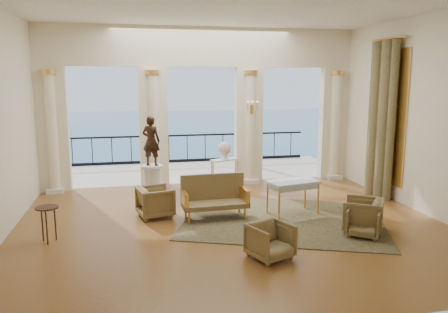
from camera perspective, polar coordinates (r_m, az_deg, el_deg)
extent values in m
plane|color=#522F0E|center=(9.39, 1.06, -8.93)|extent=(9.00, 9.00, 0.00)
plane|color=white|center=(5.13, 11.37, 0.84)|extent=(9.00, 0.00, 9.00)
plane|color=white|center=(10.86, 25.00, 4.87)|extent=(0.00, 8.00, 8.00)
plane|color=white|center=(8.99, 1.16, 19.31)|extent=(9.00, 9.00, 0.00)
cube|color=#F8ECC6|center=(12.69, -2.96, 14.09)|extent=(9.00, 0.30, 1.10)
cube|color=#F8ECC6|center=(12.73, -21.42, 3.26)|extent=(0.80, 0.30, 3.40)
cylinder|color=#F8ECC6|center=(12.57, -21.52, 2.71)|extent=(0.28, 0.28, 3.20)
cylinder|color=#E9B14C|center=(12.49, -22.02, 10.24)|extent=(0.40, 0.40, 0.12)
cube|color=silver|center=(12.84, -21.08, -4.12)|extent=(0.45, 0.45, 0.12)
cube|color=#F8ECC6|center=(12.58, -9.18, 3.75)|extent=(0.80, 0.30, 3.40)
cylinder|color=#F8ECC6|center=(12.41, -9.13, 3.20)|extent=(0.28, 0.28, 3.20)
cylinder|color=#E9B14C|center=(12.33, -9.34, 10.84)|extent=(0.40, 0.40, 0.12)
cube|color=silver|center=(12.69, -8.93, -3.72)|extent=(0.45, 0.45, 0.12)
cube|color=#F8ECC6|center=(13.02, 3.24, 4.07)|extent=(0.80, 0.30, 3.40)
cylinder|color=#F8ECC6|center=(12.86, 3.45, 3.55)|extent=(0.28, 0.28, 3.20)
cylinder|color=#E9B14C|center=(12.78, 3.53, 10.92)|extent=(0.40, 0.40, 0.12)
cube|color=silver|center=(13.13, 3.38, -3.15)|extent=(0.45, 0.45, 0.12)
cube|color=#F8ECC6|center=(13.98, 14.01, 4.20)|extent=(0.80, 0.30, 3.40)
cylinder|color=#F8ECC6|center=(13.83, 14.32, 3.71)|extent=(0.28, 0.28, 3.20)
cylinder|color=#E9B14C|center=(13.75, 14.62, 10.56)|extent=(0.40, 0.40, 0.12)
cube|color=silver|center=(14.07, 14.04, -2.53)|extent=(0.45, 0.45, 0.12)
cube|color=#BDB2A0|center=(14.91, -4.02, -1.98)|extent=(10.00, 3.60, 0.10)
cube|color=black|center=(16.30, -4.86, 2.78)|extent=(9.00, 0.06, 0.06)
cube|color=black|center=(16.45, -4.81, -0.50)|extent=(9.00, 0.06, 0.10)
cylinder|color=black|center=(16.37, -4.83, 1.05)|extent=(0.03, 0.03, 1.00)
cylinder|color=black|center=(16.37, -19.21, 0.52)|extent=(0.03, 0.03, 1.00)
cylinder|color=black|center=(17.36, 8.72, 1.48)|extent=(0.03, 0.03, 1.00)
cylinder|color=#4C3823|center=(15.79, 2.72, 6.58)|extent=(0.20, 0.20, 4.20)
plane|color=#265F8E|center=(69.27, -10.32, 2.39)|extent=(160.00, 160.00, 0.00)
cylinder|color=brown|center=(11.62, 21.02, 4.19)|extent=(0.26, 0.26, 4.00)
cylinder|color=brown|center=(11.98, 19.69, 4.42)|extent=(0.32, 0.32, 4.00)
cylinder|color=brown|center=(12.38, 18.75, 4.64)|extent=(0.26, 0.26, 4.00)
cylinder|color=#E9B14C|center=(12.02, 20.66, 14.18)|extent=(0.08, 1.40, 0.08)
cube|color=#E9B14C|center=(12.08, 20.57, 4.89)|extent=(0.04, 1.60, 3.40)
cube|color=#E9B14C|center=(12.67, 3.65, 6.17)|extent=(0.10, 0.04, 0.25)
cylinder|color=#E9B14C|center=(12.55, 3.13, 6.60)|extent=(0.02, 0.02, 0.22)
cylinder|color=#E9B14C|center=(12.59, 3.75, 6.60)|extent=(0.02, 0.02, 0.22)
cylinder|color=#E9B14C|center=(12.63, 4.37, 6.61)|extent=(0.02, 0.02, 0.22)
cube|color=#2A2F16|center=(9.80, 7.76, -8.14)|extent=(5.16, 4.63, 0.02)
imported|color=#48361D|center=(7.67, 6.09, -10.71)|extent=(0.85, 0.82, 0.68)
imported|color=#48361D|center=(9.08, 17.84, -8.01)|extent=(0.83, 0.83, 0.63)
imported|color=#48361D|center=(9.32, 17.69, -7.11)|extent=(0.98, 1.00, 0.76)
imported|color=#48361D|center=(9.95, -8.94, -5.68)|extent=(0.83, 0.87, 0.76)
cube|color=#48361D|center=(9.70, -1.16, -6.30)|extent=(1.47, 0.64, 0.11)
cube|color=#48361D|center=(9.88, -1.53, -3.94)|extent=(1.45, 0.13, 0.59)
cube|color=#E9B14C|center=(9.53, -5.15, -5.44)|extent=(0.10, 0.59, 0.28)
cube|color=#E9B14C|center=(9.82, 2.70, -4.94)|extent=(0.10, 0.59, 0.28)
cylinder|color=#E9B14C|center=(9.42, -4.57, -8.03)|extent=(0.05, 0.05, 0.27)
cylinder|color=#E9B14C|center=(9.69, 2.78, -7.49)|extent=(0.05, 0.05, 0.27)
cylinder|color=#E9B14C|center=(9.87, -5.02, -7.19)|extent=(0.05, 0.05, 0.27)
cylinder|color=#E9B14C|center=(10.12, 2.01, -6.71)|extent=(0.05, 0.05, 0.27)
cube|color=#9EB8C5|center=(10.05, 9.03, -3.30)|extent=(1.24, 0.84, 0.05)
cylinder|color=#E9B14C|center=(9.67, 7.22, -6.18)|extent=(0.05, 0.05, 0.73)
cylinder|color=#E9B14C|center=(10.23, 12.20, -5.42)|extent=(0.05, 0.05, 0.73)
cylinder|color=#E9B14C|center=(10.10, 5.69, -5.44)|extent=(0.05, 0.05, 0.73)
cylinder|color=#E9B14C|center=(10.63, 10.55, -4.77)|extent=(0.05, 0.05, 0.73)
cylinder|color=silver|center=(10.88, -9.26, -6.18)|extent=(0.55, 0.55, 0.07)
cylinder|color=silver|center=(10.76, -9.33, -3.78)|extent=(0.40, 0.40, 0.88)
cylinder|color=silver|center=(10.65, -9.41, -1.29)|extent=(0.51, 0.51, 0.06)
imported|color=black|center=(10.55, -9.50, 2.03)|extent=(0.51, 0.44, 1.19)
cube|color=silver|center=(12.68, 0.07, -0.43)|extent=(0.87, 0.59, 0.04)
cylinder|color=#E9B14C|center=(12.47, -1.01, -2.41)|extent=(0.04, 0.04, 0.72)
cylinder|color=#E9B14C|center=(12.87, 1.67, -2.02)|extent=(0.04, 0.04, 0.72)
cylinder|color=#E9B14C|center=(12.66, -1.57, -2.23)|extent=(0.04, 0.04, 0.72)
cylinder|color=#E9B14C|center=(13.05, 1.10, -1.85)|extent=(0.04, 0.04, 0.72)
cylinder|color=white|center=(12.66, 0.07, 0.21)|extent=(0.19, 0.19, 0.24)
sphere|color=#CF949B|center=(12.63, 0.07, 1.08)|extent=(0.38, 0.38, 0.38)
cylinder|color=black|center=(8.90, -22.13, -6.20)|extent=(0.42, 0.42, 0.03)
cylinder|color=black|center=(9.04, -21.17, -8.17)|extent=(0.03, 0.03, 0.66)
cylinder|color=black|center=(9.09, -22.64, -8.18)|extent=(0.03, 0.03, 0.66)
cylinder|color=black|center=(8.88, -22.16, -8.58)|extent=(0.03, 0.03, 0.66)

